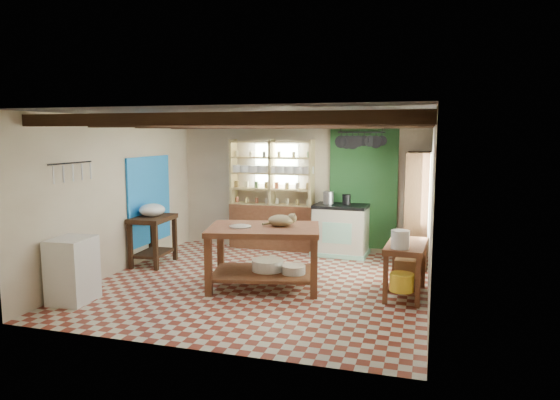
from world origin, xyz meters
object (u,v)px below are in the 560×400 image
(white_cabinet, at_px, (72,270))
(work_table, at_px, (264,257))
(cat, at_px, (281,221))
(stove, at_px, (341,230))
(right_counter, at_px, (405,269))
(prep_table, at_px, (153,240))

(white_cabinet, bearing_deg, work_table, 26.11)
(work_table, relative_size, cat, 4.24)
(cat, bearing_deg, stove, 53.67)
(work_table, distance_m, right_counter, 2.08)
(white_cabinet, bearing_deg, cat, 25.56)
(stove, height_order, prep_table, stove)
(work_table, xyz_separation_m, right_counter, (2.07, 0.21, -0.08))
(stove, height_order, right_counter, stove)
(cat, bearing_deg, right_counter, -19.30)
(white_cabinet, distance_m, cat, 3.01)
(work_table, bearing_deg, prep_table, 150.20)
(prep_table, bearing_deg, stove, 24.57)
(stove, distance_m, white_cabinet, 4.83)
(work_table, distance_m, prep_table, 2.42)
(work_table, relative_size, stove, 1.64)
(white_cabinet, relative_size, cat, 2.31)
(prep_table, relative_size, right_counter, 0.81)
(right_counter, bearing_deg, white_cabinet, -156.73)
(work_table, height_order, stove, stove)
(work_table, distance_m, cat, 0.61)
(work_table, height_order, right_counter, work_table)
(stove, relative_size, white_cabinet, 1.12)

